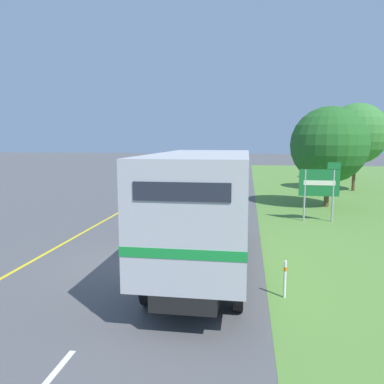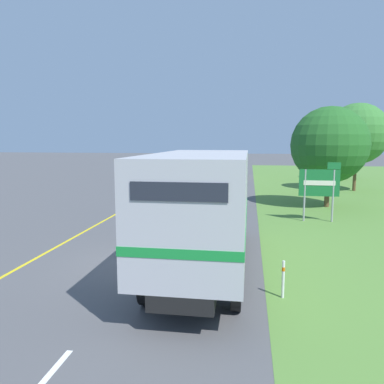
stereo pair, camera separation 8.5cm
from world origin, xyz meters
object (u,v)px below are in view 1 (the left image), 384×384
Objects in this scene: lead_car_white_ahead at (237,169)px; highway_sign at (320,184)px; roadside_tree_mid at (356,134)px; horse_trailer_truck at (205,205)px; lead_car_white at (178,181)px; delineator_post at (285,278)px; lead_car_silver_ahead at (208,163)px; roadside_tree_near at (329,145)px; roadside_tree_far at (344,144)px.

highway_sign is at bearing -77.86° from lead_car_white_ahead.
lead_car_white_ahead is at bearing 134.66° from roadside_tree_mid.
lead_car_white is (-3.86, 16.23, -1.09)m from horse_trailer_truck.
roadside_tree_mid reaches higher than delineator_post.
lead_car_white_ahead reaches higher than lead_car_silver_ahead.
horse_trailer_truck reaches higher than lead_car_white_ahead.
roadside_tree_near reaches higher than highway_sign.
roadside_tree_mid is at bearing 68.39° from highway_sign.
horse_trailer_truck is at bearing -76.64° from lead_car_white.
horse_trailer_truck is at bearing -84.10° from lead_car_silver_ahead.
roadside_tree_far reaches higher than lead_car_silver_ahead.
horse_trailer_truck is 9.19× the size of delineator_post.
delineator_post is at bearing -104.84° from highway_sign.
horse_trailer_truck is 1.50× the size of roadside_tree_near.
lead_car_white is 4.11× the size of delineator_post.
lead_car_silver_ahead is (-3.98, 38.50, -1.09)m from horse_trailer_truck.
roadside_tree_mid reaches higher than horse_trailer_truck.
roadside_tree_near is at bearing -71.34° from lead_car_white_ahead.
delineator_post is at bearing -81.30° from lead_car_silver_ahead.
roadside_tree_mid is (3.52, 7.66, 0.75)m from roadside_tree_near.
lead_car_white is at bearing 155.28° from roadside_tree_near.
roadside_tree_near is at bearing -24.72° from lead_car_white.
roadside_tree_mid is (9.27, -9.38, 3.44)m from lead_car_white_ahead.
roadside_tree_near is (5.75, -17.04, 2.69)m from lead_car_white_ahead.
roadside_tree_mid is at bearing -55.06° from lead_car_silver_ahead.
lead_car_silver_ahead is 0.67× the size of roadside_tree_near.
lead_car_silver_ahead is 40.72m from delineator_post.
roadside_tree_mid is 22.69m from delineator_post.
roadside_tree_mid is at bearing 71.30° from delineator_post.
lead_car_silver_ahead is 32.13m from highway_sign.
roadside_tree_mid reaches higher than roadside_tree_near.
lead_car_silver_ahead is 0.74× the size of roadside_tree_far.
roadside_tree_far is at bearing 81.73° from roadside_tree_mid.
horse_trailer_truck is 30.10m from roadside_tree_far.
roadside_tree_far reaches higher than delineator_post.
roadside_tree_far is at bearing 73.70° from roadside_tree_near.
highway_sign is 13.02m from roadside_tree_mid.
lead_car_white_ahead is at bearing 102.14° from highway_sign.
roadside_tree_mid is 8.82m from roadside_tree_far.
lead_car_white is at bearing 134.44° from highway_sign.
roadside_tree_far is (14.46, 11.90, 2.65)m from lead_car_white.
roadside_tree_far is 5.57× the size of delineator_post.
roadside_tree_mid is at bearing 64.32° from horse_trailer_truck.
lead_car_white_ahead is 1.39× the size of highway_sign.
horse_trailer_truck is 13.24m from roadside_tree_near.
lead_car_white_ahead is 0.68× the size of roadside_tree_near.
roadside_tree_far is at bearing 74.24° from delineator_post.
highway_sign reaches higher than lead_car_silver_ahead.
delineator_post is at bearing -71.45° from lead_car_white.
delineator_post is at bearing -86.06° from lead_car_white_ahead.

